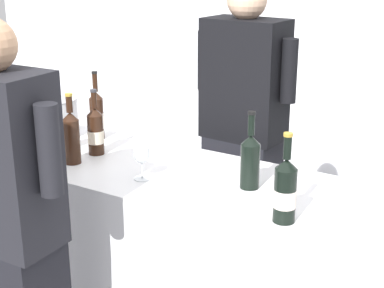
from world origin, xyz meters
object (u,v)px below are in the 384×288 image
(wine_bottle_1, at_px, (285,190))
(wine_bottle_4, at_px, (56,131))
(wine_bottle_5, at_px, (95,131))
(wine_glass, at_px, (142,155))
(ice_bucket, at_px, (55,117))
(person_guest, at_px, (11,248))
(wine_bottle_6, at_px, (250,160))
(wine_bottle_2, at_px, (97,115))
(wine_bottle_0, at_px, (71,136))
(wine_bottle_3, at_px, (30,131))
(person_server, at_px, (243,150))

(wine_bottle_1, height_order, wine_bottle_4, wine_bottle_1)
(wine_bottle_5, height_order, wine_glass, wine_bottle_5)
(ice_bucket, bearing_deg, wine_glass, -18.71)
(ice_bucket, xyz_separation_m, person_guest, (0.56, -0.82, -0.23))
(wine_glass, bearing_deg, wine_bottle_6, 20.00)
(person_guest, bearing_deg, ice_bucket, 123.98)
(wine_glass, bearing_deg, wine_bottle_2, 147.96)
(wine_bottle_1, bearing_deg, wine_bottle_2, 162.00)
(wine_bottle_0, distance_m, wine_bottle_2, 0.38)
(wine_bottle_4, bearing_deg, wine_glass, -5.39)
(wine_bottle_3, height_order, ice_bucket, wine_bottle_3)
(wine_glass, bearing_deg, wine_bottle_4, 174.61)
(wine_bottle_3, xyz_separation_m, person_server, (0.74, 0.82, -0.20))
(wine_bottle_1, bearing_deg, wine_bottle_4, 174.81)
(wine_bottle_0, bearing_deg, wine_bottle_4, 158.90)
(wine_bottle_2, bearing_deg, person_server, 37.41)
(wine_glass, bearing_deg, wine_bottle_3, -178.69)
(wine_bottle_4, relative_size, person_server, 0.18)
(wine_bottle_0, height_order, wine_glass, wine_bottle_0)
(wine_bottle_5, bearing_deg, wine_bottle_6, 0.72)
(wine_bottle_4, xyz_separation_m, ice_bucket, (-0.21, 0.20, -0.01))
(wine_bottle_2, distance_m, ice_bucket, 0.23)
(wine_bottle_5, distance_m, ice_bucket, 0.39)
(wine_bottle_1, relative_size, ice_bucket, 1.39)
(wine_bottle_5, bearing_deg, wine_bottle_3, -149.19)
(wine_bottle_3, relative_size, ice_bucket, 1.34)
(wine_bottle_2, height_order, ice_bucket, wine_bottle_2)
(wine_bottle_6, xyz_separation_m, person_server, (-0.36, 0.65, -0.21))
(wine_bottle_4, bearing_deg, wine_bottle_0, -21.10)
(wine_bottle_1, height_order, ice_bucket, wine_bottle_1)
(wine_glass, xyz_separation_m, person_server, (0.08, 0.81, -0.20))
(wine_bottle_4, bearing_deg, person_guest, -60.54)
(wine_bottle_1, bearing_deg, wine_glass, 174.97)
(wine_bottle_4, height_order, wine_bottle_5, wine_bottle_5)
(wine_bottle_4, xyz_separation_m, person_server, (0.63, 0.76, -0.20))
(wine_bottle_2, relative_size, wine_bottle_3, 1.10)
(wine_bottle_2, distance_m, wine_bottle_5, 0.24)
(wine_bottle_2, xyz_separation_m, wine_bottle_5, (0.15, -0.19, -0.01))
(wine_bottle_3, bearing_deg, wine_bottle_1, -1.92)
(wine_glass, bearing_deg, ice_bucket, 161.29)
(person_server, relative_size, person_guest, 1.04)
(person_server, bearing_deg, wine_glass, -95.44)
(wine_bottle_2, distance_m, wine_glass, 0.64)
(wine_bottle_1, height_order, person_guest, person_guest)
(wine_glass, bearing_deg, person_server, 84.56)
(person_server, bearing_deg, ice_bucket, -146.45)
(wine_bottle_2, xyz_separation_m, ice_bucket, (-0.22, -0.08, -0.02))
(wine_bottle_0, relative_size, person_server, 0.19)
(ice_bucket, bearing_deg, wine_bottle_1, -12.39)
(wine_bottle_2, height_order, wine_bottle_5, wine_bottle_2)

